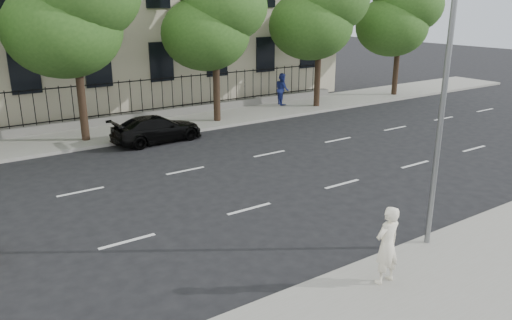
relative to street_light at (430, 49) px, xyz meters
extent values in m
plane|color=black|center=(-2.50, 1.77, -5.15)|extent=(120.00, 120.00, 0.00)
cube|color=gray|center=(-2.50, -2.23, -5.07)|extent=(60.00, 4.00, 0.15)
cube|color=gray|center=(-2.50, 15.77, -5.07)|extent=(60.00, 4.00, 0.15)
cube|color=slate|center=(-2.50, 17.47, -4.80)|extent=(30.00, 0.50, 0.40)
cube|color=black|center=(-2.50, 17.47, -4.50)|extent=(28.80, 0.05, 0.05)
cube|color=black|center=(-2.50, 17.47, -2.90)|extent=(28.80, 0.05, 0.05)
cylinder|color=slate|center=(0.00, -0.53, -1.00)|extent=(0.14, 0.14, 8.00)
cylinder|color=#382619|center=(-4.50, 14.97, -3.34)|extent=(0.36, 0.36, 3.32)
ellipsoid|color=#2A521B|center=(-4.90, 15.27, -0.05)|extent=(5.13, 5.13, 4.21)
cylinder|color=#382619|center=(2.50, 14.97, -3.46)|extent=(0.36, 0.36, 3.08)
ellipsoid|color=#2A521B|center=(2.10, 15.27, -0.48)|extent=(4.56, 4.56, 3.74)
ellipsoid|color=#2A521B|center=(3.00, 14.77, 0.84)|extent=(4.32, 4.32, 3.55)
cylinder|color=#382619|center=(9.50, 14.97, -3.39)|extent=(0.36, 0.36, 3.22)
ellipsoid|color=#2A521B|center=(9.10, 15.27, -0.22)|extent=(4.94, 4.94, 4.06)
cylinder|color=#382619|center=(16.50, 14.97, -3.49)|extent=(0.36, 0.36, 3.01)
ellipsoid|color=#2A521B|center=(16.10, 15.27, -0.49)|extent=(4.75, 4.75, 3.90)
ellipsoid|color=#2A521B|center=(17.00, 14.77, 0.89)|extent=(4.50, 4.50, 3.70)
imported|color=black|center=(-1.69, 13.27, -4.53)|extent=(4.37, 1.98, 1.24)
imported|color=white|center=(-2.45, -1.24, -4.07)|extent=(0.68, 0.45, 1.85)
imported|color=navy|center=(7.97, 16.45, -4.03)|extent=(0.97, 1.11, 1.93)
camera|label=1|loc=(-10.50, -7.89, 1.12)|focal=35.00mm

